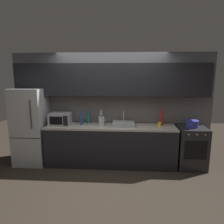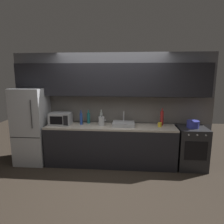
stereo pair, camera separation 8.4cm
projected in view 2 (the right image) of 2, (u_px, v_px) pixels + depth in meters
name	position (u px, v px, depth m)	size (l,w,h in m)	color
ground_plane	(106.00, 185.00, 3.71)	(10.00, 10.00, 0.00)	#2D261E
back_wall	(112.00, 95.00, 4.59)	(4.59, 0.44, 2.50)	slate
counter_run	(110.00, 145.00, 4.51)	(2.85, 0.60, 0.90)	black
refrigerator	(32.00, 126.00, 4.58)	(0.68, 0.69, 1.72)	#B7BABF
oven_range	(191.00, 148.00, 4.36)	(0.60, 0.62, 0.90)	#232326
microwave	(61.00, 119.00, 4.51)	(0.46, 0.35, 0.27)	#A8AAAF
sink_basin	(124.00, 124.00, 4.42)	(0.48, 0.38, 0.30)	#ADAFB5
kettle	(102.00, 121.00, 4.42)	(0.17, 0.13, 0.22)	#B7BABF
wine_bottle_red	(162.00, 118.00, 4.44)	(0.07, 0.07, 0.39)	#A82323
wine_bottle_blue	(81.00, 119.00, 4.51)	(0.06, 0.06, 0.33)	#234299
wine_bottle_clear	(101.00, 118.00, 4.61)	(0.07, 0.07, 0.33)	silver
wine_bottle_teal	(89.00, 118.00, 4.63)	(0.07, 0.07, 0.31)	#19666B
mug_yellow	(160.00, 125.00, 4.33)	(0.09, 0.09, 0.09)	gold
cooking_pot	(193.00, 124.00, 4.26)	(0.26, 0.26, 0.15)	#333899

